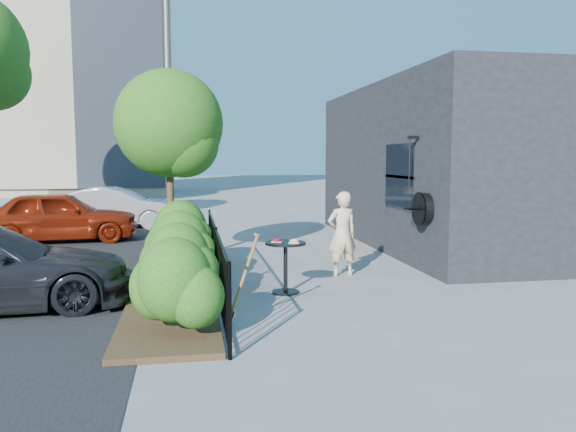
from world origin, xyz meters
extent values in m
plane|color=gray|center=(0.00, 0.00, 0.00)|extent=(120.00, 120.00, 0.00)
cube|color=black|center=(5.50, 4.50, 2.00)|extent=(6.00, 9.00, 4.00)
cube|color=black|center=(2.51, 2.40, 1.80)|extent=(0.04, 1.60, 1.40)
cube|color=black|center=(2.52, 2.40, 1.80)|extent=(0.05, 1.70, 0.06)
cylinder|color=black|center=(2.42, 0.90, 1.25)|extent=(0.18, 0.60, 0.60)
cylinder|color=black|center=(2.32, 0.90, 1.25)|extent=(0.03, 0.64, 0.64)
cube|color=black|center=(2.40, 1.40, 2.60)|extent=(0.25, 0.06, 0.06)
cylinder|color=black|center=(2.32, 1.40, 2.05)|extent=(0.02, 0.02, 1.05)
cylinder|color=black|center=(-1.50, -3.00, 0.55)|extent=(0.05, 0.05, 1.10)
cylinder|color=black|center=(-1.50, 0.00, 0.55)|extent=(0.05, 0.05, 1.10)
cylinder|color=black|center=(-1.50, 3.00, 0.55)|extent=(0.05, 0.05, 1.10)
cube|color=black|center=(-1.50, 0.00, 1.06)|extent=(0.03, 6.00, 0.03)
cube|color=black|center=(-1.50, 0.00, 0.10)|extent=(0.03, 6.00, 0.03)
cylinder|color=black|center=(-1.50, -2.90, 0.55)|extent=(0.02, 0.02, 1.04)
cylinder|color=black|center=(-1.50, -2.70, 0.55)|extent=(0.02, 0.02, 1.04)
cylinder|color=black|center=(-1.50, -2.50, 0.55)|extent=(0.02, 0.02, 1.04)
cylinder|color=black|center=(-1.50, -2.30, 0.55)|extent=(0.02, 0.02, 1.04)
cylinder|color=black|center=(-1.50, -2.10, 0.55)|extent=(0.02, 0.02, 1.04)
cylinder|color=black|center=(-1.50, -1.90, 0.55)|extent=(0.02, 0.02, 1.04)
cylinder|color=black|center=(-1.50, -1.70, 0.55)|extent=(0.02, 0.02, 1.04)
cylinder|color=black|center=(-1.50, -1.50, 0.55)|extent=(0.02, 0.02, 1.04)
cylinder|color=black|center=(-1.50, -1.30, 0.55)|extent=(0.02, 0.02, 1.04)
cylinder|color=black|center=(-1.50, -1.10, 0.55)|extent=(0.02, 0.02, 1.04)
cylinder|color=black|center=(-1.50, -0.90, 0.55)|extent=(0.02, 0.02, 1.04)
cylinder|color=black|center=(-1.50, -0.70, 0.55)|extent=(0.02, 0.02, 1.04)
cylinder|color=black|center=(-1.50, -0.50, 0.55)|extent=(0.02, 0.02, 1.04)
cylinder|color=black|center=(-1.50, -0.30, 0.55)|extent=(0.02, 0.02, 1.04)
cylinder|color=black|center=(-1.50, -0.10, 0.55)|extent=(0.02, 0.02, 1.04)
cylinder|color=black|center=(-1.50, 0.10, 0.55)|extent=(0.02, 0.02, 1.04)
cylinder|color=black|center=(-1.50, 0.30, 0.55)|extent=(0.02, 0.02, 1.04)
cylinder|color=black|center=(-1.50, 0.50, 0.55)|extent=(0.02, 0.02, 1.04)
cylinder|color=black|center=(-1.50, 0.70, 0.55)|extent=(0.02, 0.02, 1.04)
cylinder|color=black|center=(-1.50, 0.90, 0.55)|extent=(0.02, 0.02, 1.04)
cylinder|color=black|center=(-1.50, 1.10, 0.55)|extent=(0.02, 0.02, 1.04)
cylinder|color=black|center=(-1.50, 1.30, 0.55)|extent=(0.02, 0.02, 1.04)
cylinder|color=black|center=(-1.50, 1.50, 0.55)|extent=(0.02, 0.02, 1.04)
cylinder|color=black|center=(-1.50, 1.70, 0.55)|extent=(0.02, 0.02, 1.04)
cylinder|color=black|center=(-1.50, 1.90, 0.55)|extent=(0.02, 0.02, 1.04)
cylinder|color=black|center=(-1.50, 2.10, 0.55)|extent=(0.02, 0.02, 1.04)
cylinder|color=black|center=(-1.50, 2.30, 0.55)|extent=(0.02, 0.02, 1.04)
cylinder|color=black|center=(-1.50, 2.50, 0.55)|extent=(0.02, 0.02, 1.04)
cylinder|color=black|center=(-1.50, 2.70, 0.55)|extent=(0.02, 0.02, 1.04)
cylinder|color=black|center=(-1.50, 2.90, 0.55)|extent=(0.02, 0.02, 1.04)
cube|color=#382616|center=(-2.20, 0.00, 0.04)|extent=(1.30, 6.00, 0.08)
ellipsoid|color=#1E4F12|center=(-2.10, -2.20, 0.70)|extent=(1.10, 1.10, 1.24)
ellipsoid|color=#1E4F12|center=(-2.10, -0.60, 0.70)|extent=(1.10, 1.10, 1.24)
ellipsoid|color=#1E4F12|center=(-2.10, 0.90, 0.70)|extent=(1.10, 1.10, 1.24)
ellipsoid|color=#1E4F12|center=(-2.10, 2.30, 0.70)|extent=(1.10, 1.10, 1.24)
cylinder|color=#3F2B19|center=(-2.30, 2.80, 1.20)|extent=(0.14, 0.14, 2.40)
sphere|color=#1E4F12|center=(-2.30, 2.80, 2.84)|extent=(2.20, 2.20, 2.20)
sphere|color=#1E4F12|center=(-2.00, 2.60, 2.51)|extent=(1.43, 1.43, 1.43)
cylinder|color=black|center=(-0.39, -0.11, 0.83)|extent=(0.67, 0.67, 0.03)
cylinder|color=black|center=(-0.39, -0.11, 0.41)|extent=(0.07, 0.07, 0.80)
cylinder|color=black|center=(-0.39, -0.11, 0.02)|extent=(0.45, 0.45, 0.03)
cube|color=white|center=(-0.52, -0.04, 0.85)|extent=(0.21, 0.21, 0.01)
cube|color=white|center=(-0.26, -0.19, 0.85)|extent=(0.21, 0.21, 0.01)
torus|color=#440B15|center=(-0.52, -0.04, 0.87)|extent=(0.15, 0.15, 0.05)
torus|color=tan|center=(-0.26, -0.19, 0.87)|extent=(0.15, 0.15, 0.05)
imported|color=beige|center=(0.88, 1.06, 0.79)|extent=(0.63, 0.46, 1.59)
cylinder|color=brown|center=(-1.22, -1.77, 0.67)|extent=(0.41, 0.04, 1.09)
cube|color=gray|center=(-1.38, -1.77, 0.09)|extent=(0.10, 0.16, 0.23)
cylinder|color=brown|center=(-1.05, -1.77, 1.21)|extent=(0.09, 0.09, 0.06)
imported|color=maroon|center=(-5.29, 6.45, 0.68)|extent=(4.10, 1.95, 1.35)
imported|color=#ADADB2|center=(-4.20, 9.23, 0.64)|extent=(3.95, 1.57, 1.28)
camera|label=1|loc=(-1.90, -8.98, 2.22)|focal=35.00mm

